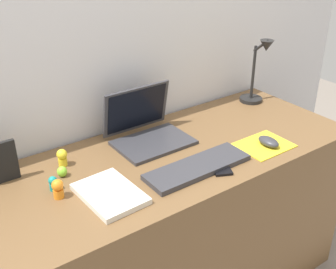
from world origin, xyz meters
TOP-DOWN VIEW (x-y plane):
  - back_wall at (0.00, 0.35)m, footprint 2.77×0.05m
  - desk at (0.00, 0.00)m, footprint 1.57×0.61m
  - laptop at (0.01, 0.16)m, footprint 0.30×0.25m
  - keyboard at (0.03, -0.15)m, footprint 0.41×0.13m
  - mousepad at (0.36, -0.16)m, footprint 0.21×0.17m
  - mouse at (0.37, -0.18)m, footprint 0.06×0.10m
  - cell_phone at (0.11, -0.18)m, footprint 0.11×0.14m
  - desk_lamp at (0.65, 0.16)m, footprint 0.11×0.15m
  - notebook_pad at (-0.31, -0.11)m, footprint 0.18×0.25m
  - picture_frame at (-0.57, 0.19)m, footprint 0.12×0.02m
  - toy_figurine_teal at (-0.45, 0.04)m, footprint 0.03×0.03m
  - toy_figurine_yellow at (-0.36, 0.17)m, footprint 0.04×0.04m
  - toy_figurine_lime at (-0.39, 0.10)m, footprint 0.04×0.04m
  - toy_figurine_orange at (-0.45, -0.01)m, footprint 0.04×0.04m

SIDE VIEW (x-z plane):
  - desk at x=0.00m, z-range 0.00..0.74m
  - back_wall at x=0.00m, z-range 0.00..1.45m
  - mousepad at x=0.36m, z-range 0.74..0.74m
  - cell_phone at x=0.11m, z-range 0.74..0.75m
  - keyboard at x=0.03m, z-range 0.74..0.76m
  - notebook_pad at x=-0.31m, z-range 0.74..0.76m
  - toy_figurine_lime at x=-0.39m, z-range 0.74..0.78m
  - mouse at x=0.37m, z-range 0.74..0.78m
  - toy_figurine_teal at x=-0.45m, z-range 0.74..0.79m
  - toy_figurine_orange at x=-0.45m, z-range 0.74..0.81m
  - toy_figurine_yellow at x=-0.36m, z-range 0.74..0.81m
  - laptop at x=0.01m, z-range 0.69..0.90m
  - picture_frame at x=-0.57m, z-range 0.74..0.89m
  - desk_lamp at x=0.65m, z-range 0.73..1.05m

